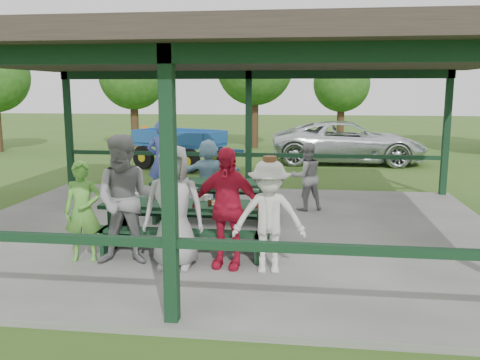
# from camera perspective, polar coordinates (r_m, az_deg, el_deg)

# --- Properties ---
(ground) EXTENTS (90.00, 90.00, 0.00)m
(ground) POSITION_cam_1_polar(r_m,az_deg,el_deg) (9.46, -1.63, -6.09)
(ground) COLOR #36581B
(ground) RESTS_ON ground
(concrete_slab) EXTENTS (10.00, 8.00, 0.10)m
(concrete_slab) POSITION_cam_1_polar(r_m,az_deg,el_deg) (9.44, -1.63, -5.80)
(concrete_slab) COLOR #62625D
(concrete_slab) RESTS_ON ground
(pavilion_structure) EXTENTS (10.60, 8.60, 3.24)m
(pavilion_structure) POSITION_cam_1_polar(r_m,az_deg,el_deg) (9.10, -1.73, 13.44)
(pavilion_structure) COLOR black
(pavilion_structure) RESTS_ON concrete_slab
(picnic_table_near) EXTENTS (2.73, 1.39, 0.75)m
(picnic_table_near) POSITION_cam_1_polar(r_m,az_deg,el_deg) (8.25, -5.88, -4.41)
(picnic_table_near) COLOR black
(picnic_table_near) RESTS_ON concrete_slab
(picnic_table_far) EXTENTS (2.37, 1.39, 0.75)m
(picnic_table_far) POSITION_cam_1_polar(r_m,az_deg,el_deg) (10.15, -3.14, -1.67)
(picnic_table_far) COLOR black
(picnic_table_far) RESTS_ON concrete_slab
(table_setting) EXTENTS (2.30, 0.45, 0.10)m
(table_setting) POSITION_cam_1_polar(r_m,az_deg,el_deg) (8.22, -6.00, -2.28)
(table_setting) COLOR white
(table_setting) RESTS_ON picnic_table_near
(contestant_green) EXTENTS (0.62, 0.47, 1.51)m
(contestant_green) POSITION_cam_1_polar(r_m,az_deg,el_deg) (7.91, -17.21, -3.38)
(contestant_green) COLOR #5AA63A
(contestant_green) RESTS_ON concrete_slab
(contestant_grey_left) EXTENTS (1.02, 0.84, 1.91)m
(contestant_grey_left) POSITION_cam_1_polar(r_m,az_deg,el_deg) (7.56, -12.65, -2.24)
(contestant_grey_left) COLOR gray
(contestant_grey_left) RESTS_ON concrete_slab
(contestant_grey_mid) EXTENTS (0.90, 0.61, 1.78)m
(contestant_grey_mid) POSITION_cam_1_polar(r_m,az_deg,el_deg) (7.30, -7.44, -3.02)
(contestant_grey_mid) COLOR #9C9B9E
(contestant_grey_mid) RESTS_ON concrete_slab
(contestant_red) EXTENTS (1.08, 0.56, 1.75)m
(contestant_red) POSITION_cam_1_polar(r_m,az_deg,el_deg) (7.27, -1.55, -3.13)
(contestant_red) COLOR red
(contestant_red) RESTS_ON concrete_slab
(contestant_white_fedora) EXTENTS (1.06, 0.66, 1.65)m
(contestant_white_fedora) POSITION_cam_1_polar(r_m,az_deg,el_deg) (7.09, 3.28, -4.11)
(contestant_white_fedora) COLOR silver
(contestant_white_fedora) RESTS_ON concrete_slab
(spectator_lblue) EXTENTS (1.47, 0.78, 1.51)m
(spectator_lblue) POSITION_cam_1_polar(r_m,az_deg,el_deg) (10.90, -3.55, 0.68)
(spectator_lblue) COLOR #82AFCA
(spectator_lblue) RESTS_ON concrete_slab
(spectator_blue) EXTENTS (0.75, 0.56, 1.87)m
(spectator_blue) POSITION_cam_1_polar(r_m,az_deg,el_deg) (11.72, -8.71, 2.13)
(spectator_blue) COLOR #3F4FA4
(spectator_blue) RESTS_ON concrete_slab
(spectator_grey) EXTENTS (0.86, 0.78, 1.44)m
(spectator_grey) POSITION_cam_1_polar(r_m,az_deg,el_deg) (10.85, 7.45, 0.39)
(spectator_grey) COLOR gray
(spectator_grey) RESTS_ON concrete_slab
(pickup_truck) EXTENTS (5.47, 2.56, 1.52)m
(pickup_truck) POSITION_cam_1_polar(r_m,az_deg,el_deg) (18.82, 12.04, 4.17)
(pickup_truck) COLOR silver
(pickup_truck) RESTS_ON ground
(farm_trailer) EXTENTS (3.95, 2.61, 1.40)m
(farm_trailer) POSITION_cam_1_polar(r_m,az_deg,el_deg) (17.36, -6.78, 3.62)
(farm_trailer) COLOR navy
(farm_trailer) RESTS_ON ground
(tree_far_left) EXTENTS (3.08, 3.08, 4.81)m
(tree_far_left) POSITION_cam_1_polar(r_m,az_deg,el_deg) (23.89, -11.92, 11.37)
(tree_far_left) COLOR #352015
(tree_far_left) RESTS_ON ground
(tree_left) EXTENTS (3.42, 3.42, 5.34)m
(tree_left) POSITION_cam_1_polar(r_m,az_deg,el_deg) (23.17, 1.66, 12.54)
(tree_left) COLOR #352015
(tree_left) RESTS_ON ground
(tree_mid) EXTENTS (2.74, 2.74, 4.29)m
(tree_mid) POSITION_cam_1_polar(r_m,az_deg,el_deg) (25.61, 11.35, 10.50)
(tree_mid) COLOR #352015
(tree_mid) RESTS_ON ground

